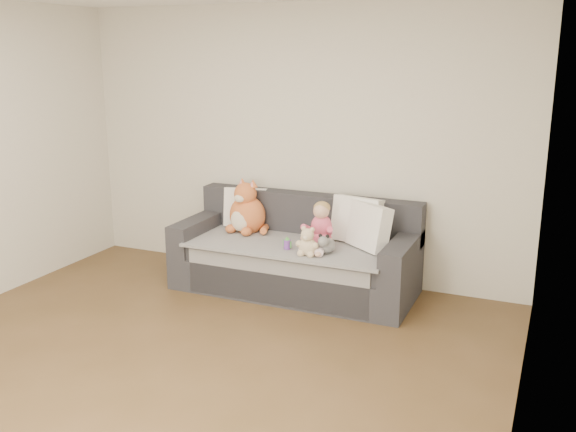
% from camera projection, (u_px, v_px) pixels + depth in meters
% --- Properties ---
extents(room_shell, '(5.00, 5.00, 5.00)m').
position_uv_depth(room_shell, '(177.00, 184.00, 4.31)').
color(room_shell, brown).
rests_on(room_shell, ground).
extents(sofa, '(2.20, 0.94, 0.85)m').
position_uv_depth(sofa, '(296.00, 257.00, 5.94)').
color(sofa, '#28292E').
rests_on(sofa, ground).
extents(cushion_left, '(0.45, 0.28, 0.40)m').
position_uv_depth(cushion_left, '(246.00, 207.00, 6.33)').
color(cushion_left, white).
rests_on(cushion_left, sofa).
extents(cushion_right_back, '(0.49, 0.29, 0.43)m').
position_uv_depth(cushion_right_back, '(357.00, 220.00, 5.80)').
color(cushion_right_back, white).
rests_on(cushion_right_back, sofa).
extents(cushion_right_front, '(0.47, 0.42, 0.42)m').
position_uv_depth(cushion_right_front, '(369.00, 227.00, 5.61)').
color(cushion_right_front, white).
rests_on(cushion_right_front, sofa).
extents(toddler, '(0.30, 0.43, 0.42)m').
position_uv_depth(toddler, '(320.00, 229.00, 5.63)').
color(toddler, '#EF547B').
rests_on(toddler, sofa).
extents(plush_cat, '(0.42, 0.37, 0.54)m').
position_uv_depth(plush_cat, '(247.00, 212.00, 6.14)').
color(plush_cat, '#CC602D').
rests_on(plush_cat, sofa).
extents(teddy_bear, '(0.21, 0.15, 0.26)m').
position_uv_depth(teddy_bear, '(307.00, 244.00, 5.44)').
color(teddy_bear, beige).
rests_on(teddy_bear, sofa).
extents(plush_cow, '(0.16, 0.24, 0.19)m').
position_uv_depth(plush_cow, '(326.00, 245.00, 5.50)').
color(plush_cow, white).
rests_on(plush_cow, sofa).
extents(sippy_cup, '(0.10, 0.08, 0.11)m').
position_uv_depth(sippy_cup, '(287.00, 243.00, 5.62)').
color(sippy_cup, purple).
rests_on(sippy_cup, sofa).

